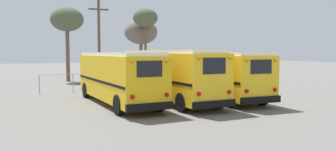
{
  "coord_description": "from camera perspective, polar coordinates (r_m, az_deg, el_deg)",
  "views": [
    {
      "loc": [
        -8.66,
        -18.88,
        3.1
      ],
      "look_at": [
        0.0,
        0.02,
        1.62
      ],
      "focal_mm": 35.0,
      "sensor_mm": 36.0,
      "label": 1
    }
  ],
  "objects": [
    {
      "name": "ground_plane",
      "position": [
        21.0,
        0.02,
        -4.41
      ],
      "size": [
        160.0,
        160.0,
        0.0
      ],
      "primitive_type": "plane",
      "color": "#66635E"
    },
    {
      "name": "school_bus_0",
      "position": [
        19.81,
        -8.79,
        -0.06
      ],
      "size": [
        2.8,
        9.82,
        3.09
      ],
      "color": "yellow",
      "rests_on": "ground"
    },
    {
      "name": "school_bus_1",
      "position": [
        20.86,
        -0.03,
        0.39
      ],
      "size": [
        2.7,
        10.74,
        3.23
      ],
      "color": "yellow",
      "rests_on": "ground"
    },
    {
      "name": "school_bus_2",
      "position": [
        22.24,
        7.91,
        0.43
      ],
      "size": [
        2.91,
        10.21,
        3.1
      ],
      "color": "yellow",
      "rests_on": "ground"
    },
    {
      "name": "utility_pole",
      "position": [
        30.72,
        -11.92,
        6.0
      ],
      "size": [
        1.8,
        0.25,
        7.94
      ],
      "color": "brown",
      "rests_on": "ground"
    },
    {
      "name": "bare_tree_0",
      "position": [
        39.29,
        -3.97,
        9.83
      ],
      "size": [
        2.94,
        2.94,
        8.28
      ],
      "color": "brown",
      "rests_on": "ground"
    },
    {
      "name": "bare_tree_1",
      "position": [
        42.08,
        -4.73,
        7.51
      ],
      "size": [
        4.19,
        4.19,
        7.25
      ],
      "color": "brown",
      "rests_on": "ground"
    },
    {
      "name": "bare_tree_2",
      "position": [
        36.47,
        -17.18,
        9.19
      ],
      "size": [
        3.42,
        3.42,
        7.85
      ],
      "color": "brown",
      "rests_on": "ground"
    },
    {
      "name": "fence_line",
      "position": [
        27.46,
        -6.16,
        -0.38
      ],
      "size": [
        14.62,
        0.06,
        1.42
      ],
      "color": "#939399",
      "rests_on": "ground"
    }
  ]
}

